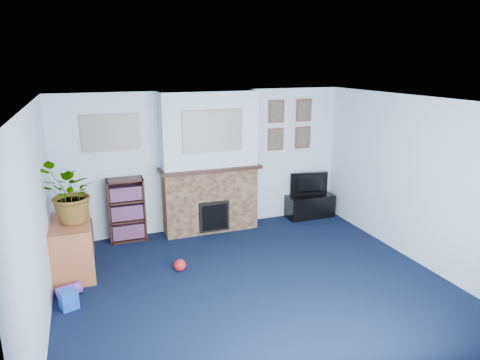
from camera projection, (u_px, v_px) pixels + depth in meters
name	position (u px, v px, depth m)	size (l,w,h in m)	color
floor	(255.00, 285.00, 5.67)	(5.00, 4.50, 0.01)	black
ceiling	(257.00, 102.00, 5.03)	(5.00, 4.50, 0.01)	white
wall_back	(206.00, 161.00, 7.39)	(5.00, 0.04, 2.40)	silver
wall_front	(365.00, 283.00, 3.32)	(5.00, 0.04, 2.40)	silver
wall_left	(37.00, 224.00, 4.52)	(0.04, 4.50, 2.40)	silver
wall_right	(415.00, 180.00, 6.18)	(0.04, 4.50, 2.40)	silver
chimney_breast	(210.00, 164.00, 7.21)	(1.72, 0.50, 2.40)	brown
collage_main	(213.00, 131.00, 6.86)	(1.00, 0.03, 0.68)	gray
collage_left	(111.00, 133.00, 6.70)	(0.90, 0.03, 0.58)	gray
portrait_tl	(276.00, 112.00, 7.59)	(0.30, 0.03, 0.40)	brown
portrait_tr	(304.00, 110.00, 7.77)	(0.30, 0.03, 0.40)	brown
portrait_bl	(276.00, 139.00, 7.72)	(0.30, 0.03, 0.40)	brown
portrait_br	(303.00, 138.00, 7.90)	(0.30, 0.03, 0.40)	brown
tv_stand	(310.00, 205.00, 8.10)	(0.90, 0.38, 0.43)	black
television	(310.00, 184.00, 8.00)	(0.73, 0.10, 0.42)	black
bookshelf	(127.00, 211.00, 6.98)	(0.58, 0.28, 1.05)	black
sideboard	(73.00, 249.00, 5.91)	(0.54, 0.97, 0.75)	#9E5632
potted_plant	(70.00, 193.00, 5.66)	(0.75, 0.65, 0.83)	#26661E
mantel_clock	(210.00, 163.00, 7.15)	(0.11, 0.06, 0.15)	gold
mantel_candle	(223.00, 161.00, 7.23)	(0.05, 0.05, 0.17)	#B2BFC6
mantel_teddy	(180.00, 166.00, 6.99)	(0.14, 0.14, 0.14)	slate
mantel_can	(250.00, 160.00, 7.40)	(0.06, 0.06, 0.12)	blue
green_crate	(69.00, 270.00, 5.77)	(0.33, 0.26, 0.26)	#198C26
toy_ball	(180.00, 265.00, 6.03)	(0.17, 0.17, 0.17)	red
toy_block	(69.00, 300.00, 5.11)	(0.19, 0.19, 0.23)	blue
toy_tube	(69.00, 290.00, 5.40)	(0.14, 0.14, 0.30)	purple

